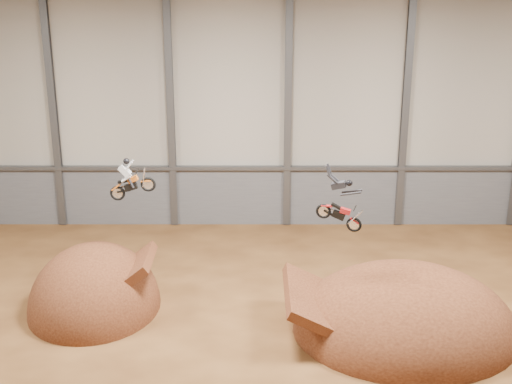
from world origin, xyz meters
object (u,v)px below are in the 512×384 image
(fmx_rider_b, at_px, (337,198))
(landing_ramp, at_px, (404,330))
(fmx_rider_a, at_px, (134,175))
(takeoff_ramp, at_px, (95,307))

(fmx_rider_b, bearing_deg, landing_ramp, 20.17)
(landing_ramp, distance_m, fmx_rider_a, 13.55)
(takeoff_ramp, height_order, fmx_rider_b, fmx_rider_b)
(takeoff_ramp, bearing_deg, landing_ramp, -8.55)
(landing_ramp, xyz_separation_m, fmx_rider_b, (-3.15, -0.22, 6.15))
(takeoff_ramp, xyz_separation_m, fmx_rider_b, (10.67, -2.30, 6.15))
(takeoff_ramp, distance_m, landing_ramp, 13.98)
(landing_ramp, relative_size, fmx_rider_a, 4.63)
(takeoff_ramp, distance_m, fmx_rider_a, 6.63)
(takeoff_ramp, height_order, fmx_rider_a, fmx_rider_a)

